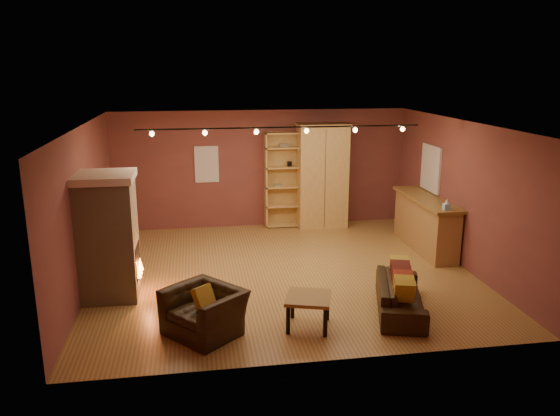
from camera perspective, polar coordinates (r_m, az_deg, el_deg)
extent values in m
plane|color=olive|center=(10.42, 0.35, -6.74)|extent=(7.00, 7.00, 0.00)
plane|color=brown|center=(9.75, 0.37, 8.77)|extent=(7.00, 7.00, 0.00)
cube|color=brown|center=(13.14, -1.97, 4.11)|extent=(7.00, 0.02, 2.80)
cube|color=brown|center=(10.05, -19.74, -0.04)|extent=(0.02, 6.50, 2.80)
cube|color=brown|center=(11.10, 18.48, 1.40)|extent=(0.02, 6.50, 2.80)
cube|color=tan|center=(9.51, -17.50, -3.17)|extent=(0.90, 0.90, 2.00)
cube|color=beige|center=(9.25, -18.00, 3.10)|extent=(0.98, 0.98, 0.12)
cube|color=black|center=(9.58, -14.89, -5.37)|extent=(0.10, 0.65, 0.55)
cone|color=orange|center=(9.61, -14.48, -6.03)|extent=(0.10, 0.10, 0.22)
cube|color=silver|center=(13.00, -7.67, 4.54)|extent=(0.56, 0.04, 0.86)
cube|color=#DCB46B|center=(13.24, 0.33, 3.09)|extent=(0.94, 0.04, 2.30)
cube|color=#DCB46B|center=(13.02, -1.50, 2.88)|extent=(0.04, 0.37, 2.30)
cube|color=#DCB46B|center=(13.17, 2.38, 3.01)|extent=(0.04, 0.37, 2.30)
cube|color=gray|center=(13.09, -0.23, 2.39)|extent=(0.18, 0.12, 0.05)
cube|color=black|center=(13.03, 1.00, 4.63)|extent=(0.10, 0.10, 0.12)
cube|color=#DCB46B|center=(13.35, 0.44, -1.71)|extent=(0.94, 0.37, 0.04)
cube|color=#DCB46B|center=(13.23, 0.45, 0.29)|extent=(0.94, 0.37, 0.03)
cube|color=#DCB46B|center=(13.12, 0.45, 2.28)|extent=(0.94, 0.37, 0.03)
cube|color=#DCB46B|center=(13.03, 0.45, 4.30)|extent=(0.94, 0.37, 0.04)
cube|color=#DCB46B|center=(12.95, 0.46, 6.34)|extent=(0.94, 0.37, 0.04)
cube|color=#DCB46B|center=(12.90, 0.46, 7.86)|extent=(0.94, 0.37, 0.04)
cube|color=#DCB46B|center=(13.12, 4.41, 3.25)|extent=(1.17, 0.64, 2.44)
cube|color=olive|center=(12.82, 4.73, 2.98)|extent=(0.02, 0.01, 2.34)
cube|color=#DCB46B|center=(12.93, 4.52, 8.68)|extent=(1.23, 0.70, 0.06)
cube|color=#AC814F|center=(11.96, 14.95, -1.72)|extent=(0.51, 2.23, 1.07)
cube|color=olive|center=(11.82, 15.12, 0.90)|extent=(0.63, 2.35, 0.06)
cube|color=#8BBCDE|center=(10.91, 17.00, 0.10)|extent=(0.11, 0.11, 0.11)
cone|color=white|center=(10.88, 17.04, 0.63)|extent=(0.08, 0.08, 0.10)
cube|color=silver|center=(12.27, 15.49, 4.02)|extent=(0.05, 0.90, 1.00)
imported|color=black|center=(8.95, 12.49, -8.42)|extent=(1.00, 1.84, 0.69)
cube|color=gold|center=(8.36, 12.88, -8.49)|extent=(0.35, 0.30, 0.36)
cube|color=gold|center=(8.56, 12.75, -7.92)|extent=(0.35, 0.30, 0.36)
cube|color=#A53821|center=(8.76, 12.63, -7.37)|extent=(0.35, 0.30, 0.36)
cube|color=maroon|center=(8.97, 12.51, -6.85)|extent=(0.35, 0.30, 0.36)
cube|color=maroon|center=(9.17, 12.39, -6.35)|extent=(0.35, 0.30, 0.36)
cube|color=gold|center=(9.37, 12.29, -5.87)|extent=(0.35, 0.30, 0.36)
imported|color=black|center=(8.08, -7.94, -9.94)|extent=(1.20, 1.23, 0.91)
cube|color=gold|center=(8.03, -7.97, -9.20)|extent=(0.38, 0.37, 0.34)
cube|color=olive|center=(8.20, 2.98, -9.36)|extent=(0.81, 0.81, 0.05)
cube|color=black|center=(8.02, 1.44, -11.90)|extent=(0.05, 0.05, 0.43)
cube|color=black|center=(8.12, 5.27, -11.58)|extent=(0.05, 0.05, 0.43)
cube|color=black|center=(8.49, 0.77, -10.29)|extent=(0.05, 0.05, 0.43)
cube|color=black|center=(8.60, 4.37, -10.03)|extent=(0.05, 0.05, 0.43)
cylinder|color=black|center=(9.96, 0.18, 8.42)|extent=(5.20, 0.03, 0.03)
sphere|color=#FFD88C|center=(9.86, -13.25, 7.57)|extent=(0.09, 0.09, 0.09)
sphere|color=#FFD88C|center=(9.84, -7.85, 7.80)|extent=(0.09, 0.09, 0.09)
sphere|color=#FFD88C|center=(9.90, -2.47, 7.97)|extent=(0.09, 0.09, 0.09)
sphere|color=#FFD88C|center=(10.05, 2.79, 8.06)|extent=(0.09, 0.09, 0.09)
sphere|color=#FFD88C|center=(10.28, 7.87, 8.09)|extent=(0.09, 0.09, 0.09)
sphere|color=#FFD88C|center=(10.58, 12.70, 8.06)|extent=(0.09, 0.09, 0.09)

